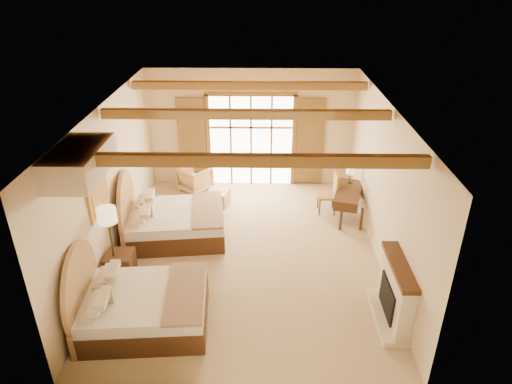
{
  "coord_description": "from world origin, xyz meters",
  "views": [
    {
      "loc": [
        0.33,
        -8.19,
        5.61
      ],
      "look_at": [
        0.19,
        0.2,
        1.36
      ],
      "focal_mm": 32.0,
      "sensor_mm": 36.0,
      "label": 1
    }
  ],
  "objects_px": {
    "nightstand": "(121,267)",
    "desk": "(347,203)",
    "armchair": "(195,178)",
    "bed_near": "(135,304)",
    "bed_far": "(168,220)"
  },
  "relations": [
    {
      "from": "bed_far",
      "to": "nightstand",
      "type": "height_order",
      "value": "bed_far"
    },
    {
      "from": "bed_near",
      "to": "nightstand",
      "type": "distance_m",
      "value": 1.35
    },
    {
      "from": "nightstand",
      "to": "desk",
      "type": "height_order",
      "value": "desk"
    },
    {
      "from": "bed_near",
      "to": "desk",
      "type": "distance_m",
      "value": 5.66
    },
    {
      "from": "bed_near",
      "to": "nightstand",
      "type": "xyz_separation_m",
      "value": [
        -0.59,
        1.2,
        -0.12
      ]
    },
    {
      "from": "desk",
      "to": "armchair",
      "type": "bearing_deg",
      "value": 175.11
    },
    {
      "from": "bed_far",
      "to": "desk",
      "type": "bearing_deg",
      "value": 6.71
    },
    {
      "from": "bed_far",
      "to": "armchair",
      "type": "bearing_deg",
      "value": 76.84
    },
    {
      "from": "bed_near",
      "to": "bed_far",
      "type": "xyz_separation_m",
      "value": [
        0.03,
        2.8,
        0.01
      ]
    },
    {
      "from": "bed_near",
      "to": "bed_far",
      "type": "distance_m",
      "value": 2.8
    },
    {
      "from": "nightstand",
      "to": "armchair",
      "type": "xyz_separation_m",
      "value": [
        0.9,
        3.98,
        0.04
      ]
    },
    {
      "from": "bed_far",
      "to": "bed_near",
      "type": "bearing_deg",
      "value": -97.3
    },
    {
      "from": "desk",
      "to": "nightstand",
      "type": "bearing_deg",
      "value": -136.89
    },
    {
      "from": "bed_far",
      "to": "nightstand",
      "type": "distance_m",
      "value": 1.72
    },
    {
      "from": "bed_far",
      "to": "desk",
      "type": "distance_m",
      "value": 4.29
    }
  ]
}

